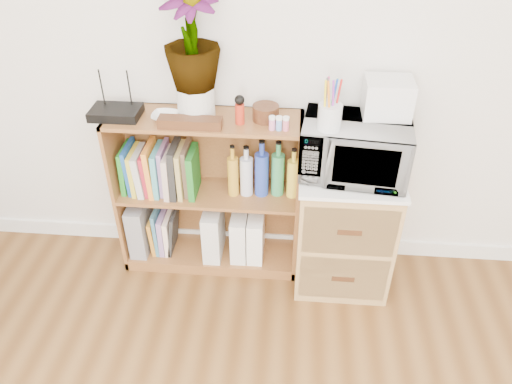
# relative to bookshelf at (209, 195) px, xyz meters

# --- Properties ---
(skirting_board) EXTENTS (4.00, 0.02, 0.10)m
(skirting_board) POSITION_rel_bookshelf_xyz_m (0.35, 0.14, -0.42)
(skirting_board) COLOR white
(skirting_board) RESTS_ON ground
(bookshelf) EXTENTS (1.00, 0.30, 0.95)m
(bookshelf) POSITION_rel_bookshelf_xyz_m (0.00, 0.00, 0.00)
(bookshelf) COLOR brown
(bookshelf) RESTS_ON ground
(wicker_unit) EXTENTS (0.50, 0.45, 0.70)m
(wicker_unit) POSITION_rel_bookshelf_xyz_m (0.75, -0.08, -0.12)
(wicker_unit) COLOR #9E7542
(wicker_unit) RESTS_ON ground
(microwave) EXTENTS (0.54, 0.40, 0.28)m
(microwave) POSITION_rel_bookshelf_xyz_m (0.75, -0.08, 0.39)
(microwave) COLOR silver
(microwave) RESTS_ON wicker_unit
(pen_cup) EXTENTS (0.11, 0.11, 0.12)m
(pen_cup) POSITION_rel_bookshelf_xyz_m (0.61, -0.15, 0.59)
(pen_cup) COLOR silver
(pen_cup) RESTS_ON microwave
(small_appliance) EXTENTS (0.22, 0.19, 0.18)m
(small_appliance) POSITION_rel_bookshelf_xyz_m (0.88, 0.01, 0.62)
(small_appliance) COLOR silver
(small_appliance) RESTS_ON microwave
(router) EXTENTS (0.25, 0.17, 0.04)m
(router) POSITION_rel_bookshelf_xyz_m (-0.44, -0.02, 0.50)
(router) COLOR black
(router) RESTS_ON bookshelf
(white_bowl) EXTENTS (0.13, 0.13, 0.03)m
(white_bowl) POSITION_rel_bookshelf_xyz_m (-0.19, -0.03, 0.49)
(white_bowl) COLOR white
(white_bowl) RESTS_ON bookshelf
(plant_pot) EXTENTS (0.19, 0.19, 0.16)m
(plant_pot) POSITION_rel_bookshelf_xyz_m (-0.04, 0.02, 0.55)
(plant_pot) COLOR silver
(plant_pot) RESTS_ON bookshelf
(potted_plant) EXTENTS (0.27, 0.27, 0.49)m
(potted_plant) POSITION_rel_bookshelf_xyz_m (-0.04, 0.02, 0.88)
(potted_plant) COLOR #3A7930
(potted_plant) RESTS_ON plant_pot
(trinket_box) EXTENTS (0.31, 0.08, 0.05)m
(trinket_box) POSITION_rel_bookshelf_xyz_m (-0.05, -0.10, 0.50)
(trinket_box) COLOR #3D2010
(trinket_box) RESTS_ON bookshelf
(kokeshi_doll) EXTENTS (0.05, 0.05, 0.10)m
(kokeshi_doll) POSITION_rel_bookshelf_xyz_m (0.19, -0.04, 0.53)
(kokeshi_doll) COLOR #B02815
(kokeshi_doll) RESTS_ON bookshelf
(wooden_bowl) EXTENTS (0.13, 0.13, 0.08)m
(wooden_bowl) POSITION_rel_bookshelf_xyz_m (0.31, 0.01, 0.51)
(wooden_bowl) COLOR #3C1B10
(wooden_bowl) RESTS_ON bookshelf
(paint_jars) EXTENTS (0.12, 0.04, 0.06)m
(paint_jars) POSITION_rel_bookshelf_xyz_m (0.38, -0.09, 0.51)
(paint_jars) COLOR #D17487
(paint_jars) RESTS_ON bookshelf
(file_box) EXTENTS (0.10, 0.26, 0.32)m
(file_box) POSITION_rel_bookshelf_xyz_m (-0.42, 0.00, -0.24)
(file_box) COLOR gray
(file_box) RESTS_ON bookshelf
(magazine_holder_left) EXTENTS (0.10, 0.25, 0.31)m
(magazine_holder_left) POSITION_rel_bookshelf_xyz_m (0.01, -0.01, -0.25)
(magazine_holder_left) COLOR silver
(magazine_holder_left) RESTS_ON bookshelf
(magazine_holder_mid) EXTENTS (0.09, 0.23, 0.28)m
(magazine_holder_mid) POSITION_rel_bookshelf_xyz_m (0.17, -0.01, -0.26)
(magazine_holder_mid) COLOR white
(magazine_holder_mid) RESTS_ON bookshelf
(magazine_holder_right) EXTENTS (0.09, 0.22, 0.28)m
(magazine_holder_right) POSITION_rel_bookshelf_xyz_m (0.26, -0.01, -0.26)
(magazine_holder_right) COLOR white
(magazine_holder_right) RESTS_ON bookshelf
(cookbooks) EXTENTS (0.41, 0.20, 0.30)m
(cookbooks) POSITION_rel_bookshelf_xyz_m (-0.25, 0.00, 0.16)
(cookbooks) COLOR #217E22
(cookbooks) RESTS_ON bookshelf
(liquor_bottles) EXTENTS (0.46, 0.07, 0.32)m
(liquor_bottles) POSITION_rel_bookshelf_xyz_m (0.33, 0.00, 0.17)
(liquor_bottles) COLOR gold
(liquor_bottles) RESTS_ON bookshelf
(lower_books) EXTENTS (0.16, 0.19, 0.29)m
(lower_books) POSITION_rel_bookshelf_xyz_m (-0.28, 0.00, -0.28)
(lower_books) COLOR #C57D22
(lower_books) RESTS_ON bookshelf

